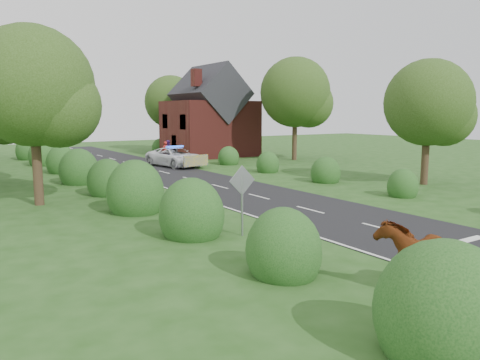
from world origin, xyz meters
TOP-DOWN VIEW (x-y plane):
  - ground at (0.00, 0.00)m, footprint 120.00×120.00m
  - road at (0.00, 15.00)m, footprint 6.00×70.00m
  - road_markings at (-1.60, 12.93)m, footprint 4.96×70.00m
  - hedgerow_left at (-6.51, 11.69)m, footprint 2.75×50.41m
  - hedgerow_right at (6.60, 11.21)m, footprint 2.10×45.78m
  - tree_left_a at (-9.75, 11.86)m, footprint 5.74×5.60m
  - tree_right_a at (11.23, 5.87)m, footprint 5.33×5.20m
  - tree_right_b at (14.29, 21.84)m, footprint 6.56×6.40m
  - tree_right_c at (9.27, 37.85)m, footprint 6.15×6.00m
  - road_sign at (-5.00, 2.00)m, footprint 1.06×0.08m
  - house at (9.49, 30.00)m, footprint 8.00×7.40m
  - cow at (-4.22, -4.59)m, footprint 2.24×1.31m
  - police_van at (2.33, 23.06)m, footprint 3.46×5.96m
  - pedestrian_red at (3.78, 28.24)m, footprint 0.75×0.63m
  - pedestrian_purple at (4.46, 29.12)m, footprint 1.08×1.00m

SIDE VIEW (x-z plane):
  - ground at x=0.00m, z-range 0.00..0.00m
  - road at x=0.00m, z-range 0.00..0.02m
  - road_markings at x=-1.60m, z-range 0.02..0.03m
  - hedgerow_right at x=6.60m, z-range -0.50..1.60m
  - hedgerow_left at x=-6.51m, z-range -0.75..2.25m
  - cow at x=-4.22m, z-range 0.00..1.53m
  - police_van at x=2.33m, z-range -0.07..1.63m
  - pedestrian_red at x=3.78m, z-range 0.00..1.74m
  - pedestrian_purple at x=4.46m, z-range 0.00..1.79m
  - road_sign at x=-5.00m, z-range 0.39..2.92m
  - house at x=9.49m, z-range -0.80..8.37m
  - tree_right_a at x=11.23m, z-range 0.96..8.52m
  - tree_left_a at x=-9.75m, z-range 1.15..9.53m
  - tree_right_c at x=9.27m, z-range 1.05..9.63m
  - tree_right_b at x=14.29m, z-range 1.24..10.64m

